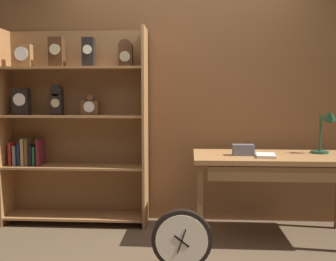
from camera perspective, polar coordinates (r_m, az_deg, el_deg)
The scene contains 7 objects.
back_wood_panel at distance 3.82m, azimuth 2.02°, elevation 5.40°, with size 4.80×0.05×2.60m, color brown.
bookshelf at distance 3.84m, azimuth -14.74°, elevation 1.08°, with size 1.45×0.33×1.96m.
workbench at distance 3.43m, azimuth 16.43°, elevation -5.06°, with size 1.47×0.69×0.77m.
desk_lamp at distance 3.64m, azimuth 23.29°, elevation 0.42°, with size 0.21×0.21×0.42m.
toolbox_small at distance 3.34m, azimuth 11.58°, elevation -2.96°, with size 0.19×0.10×0.10m, color #595960.
open_repair_manual at distance 3.30m, azimuth 14.92°, elevation -3.77°, with size 0.16×0.22×0.03m, color silver.
round_clock_large at distance 2.77m, azimuth 2.15°, elevation -16.81°, with size 0.44×0.11×0.48m.
Camera 1 is at (0.10, -2.50, 1.28)m, focal length 39.30 mm.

